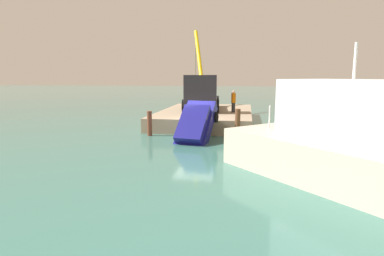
{
  "coord_description": "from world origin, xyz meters",
  "views": [
    {
      "loc": [
        19.75,
        3.25,
        3.76
      ],
      "look_at": [
        0.59,
        -0.05,
        0.59
      ],
      "focal_mm": 30.05,
      "sensor_mm": 36.0,
      "label": 1
    }
  ],
  "objects": [
    {
      "name": "dock",
      "position": [
        -6.1,
        0.0,
        0.49
      ],
      "size": [
        11.84,
        7.18,
        0.98
      ],
      "primitive_type": "cube",
      "color": "gray",
      "rests_on": "ground"
    },
    {
      "name": "ground",
      "position": [
        0.0,
        0.0,
        0.0
      ],
      "size": [
        200.0,
        200.0,
        0.0
      ],
      "primitive_type": "plane",
      "color": "#386B60"
    },
    {
      "name": "piling_mid",
      "position": [
        0.54,
        0.22,
        1.01
      ],
      "size": [
        0.4,
        0.4,
        2.02
      ],
      "primitive_type": "cylinder",
      "color": "brown",
      "rests_on": "ground"
    },
    {
      "name": "piling_near",
      "position": [
        0.46,
        -2.79,
        0.78
      ],
      "size": [
        0.31,
        0.31,
        1.57
      ],
      "primitive_type": "cylinder",
      "color": "brown",
      "rests_on": "ground"
    },
    {
      "name": "crane_truck",
      "position": [
        -5.87,
        -0.41,
        2.42
      ],
      "size": [
        10.15,
        3.46,
        7.3
      ],
      "color": "black",
      "rests_on": "dock"
    },
    {
      "name": "piling_far",
      "position": [
        0.3,
        2.71,
        0.89
      ],
      "size": [
        0.32,
        0.32,
        1.79
      ],
      "primitive_type": "cylinder",
      "color": "brown",
      "rests_on": "ground"
    },
    {
      "name": "dock_worker",
      "position": [
        -4.97,
        2.21,
        1.83
      ],
      "size": [
        0.34,
        0.34,
        1.67
      ],
      "color": "#2D2D2D",
      "rests_on": "dock"
    },
    {
      "name": "salvaged_car",
      "position": [
        1.84,
        0.27,
        0.62
      ],
      "size": [
        4.04,
        2.5,
        3.52
      ],
      "color": "navy",
      "rests_on": "ground"
    }
  ]
}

